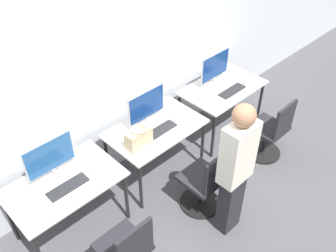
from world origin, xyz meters
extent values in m
plane|color=#4C4C51|center=(0.00, 0.00, 0.00)|extent=(20.00, 20.00, 0.00)
cube|color=silver|center=(0.00, 0.85, 1.40)|extent=(12.00, 0.05, 2.80)
cube|color=silver|center=(-1.26, 0.36, 0.73)|extent=(1.15, 0.72, 0.02)
cylinder|color=black|center=(-0.73, 0.05, 0.36)|extent=(0.04, 0.04, 0.72)
cylinder|color=black|center=(-1.78, 0.67, 0.36)|extent=(0.04, 0.04, 0.72)
cylinder|color=black|center=(-0.73, 0.67, 0.36)|extent=(0.04, 0.04, 0.72)
cylinder|color=#B2B2B7|center=(-1.26, 0.53, 0.75)|extent=(0.14, 0.14, 0.01)
cylinder|color=#B2B2B7|center=(-1.26, 0.53, 0.79)|extent=(0.04, 0.04, 0.07)
cube|color=#B2B2B7|center=(-1.26, 0.53, 1.00)|extent=(0.53, 0.01, 0.37)
cube|color=navy|center=(-1.26, 0.53, 1.00)|extent=(0.51, 0.01, 0.35)
cube|color=#262628|center=(-1.26, 0.28, 0.75)|extent=(0.43, 0.14, 0.02)
ellipsoid|color=silver|center=(-0.96, 0.27, 0.76)|extent=(0.06, 0.09, 0.03)
cube|color=#232328|center=(-1.18, -0.45, 0.45)|extent=(0.44, 0.44, 0.05)
cube|color=#232328|center=(-1.18, -0.66, 0.69)|extent=(0.40, 0.04, 0.44)
cube|color=silver|center=(0.00, 0.36, 0.73)|extent=(1.15, 0.72, 0.02)
cylinder|color=black|center=(-0.53, 0.05, 0.36)|extent=(0.04, 0.04, 0.72)
cylinder|color=black|center=(0.53, 0.05, 0.36)|extent=(0.04, 0.04, 0.72)
cylinder|color=black|center=(-0.53, 0.67, 0.36)|extent=(0.04, 0.04, 0.72)
cylinder|color=black|center=(0.53, 0.67, 0.36)|extent=(0.04, 0.04, 0.72)
cylinder|color=#B2B2B7|center=(0.00, 0.50, 0.75)|extent=(0.14, 0.14, 0.01)
cylinder|color=#B2B2B7|center=(0.00, 0.50, 0.79)|extent=(0.04, 0.04, 0.07)
cube|color=#B2B2B7|center=(0.00, 0.51, 1.00)|extent=(0.53, 0.01, 0.37)
cube|color=navy|center=(0.00, 0.50, 1.00)|extent=(0.51, 0.01, 0.35)
cube|color=#262628|center=(0.00, 0.27, 0.75)|extent=(0.43, 0.14, 0.02)
ellipsoid|color=silver|center=(0.27, 0.28, 0.76)|extent=(0.06, 0.09, 0.03)
cylinder|color=black|center=(0.01, -0.39, 0.01)|extent=(0.48, 0.48, 0.03)
cylinder|color=black|center=(0.01, -0.39, 0.23)|extent=(0.04, 0.04, 0.39)
cube|color=#232328|center=(0.01, -0.39, 0.45)|extent=(0.44, 0.44, 0.05)
cube|color=#232328|center=(0.01, -0.59, 0.69)|extent=(0.40, 0.04, 0.44)
cube|color=#232328|center=(0.00, -0.81, 0.39)|extent=(0.25, 0.16, 0.78)
cube|color=silver|center=(0.00, -0.81, 1.12)|extent=(0.36, 0.20, 0.68)
sphere|color=#9E7051|center=(0.00, -0.81, 1.57)|extent=(0.22, 0.22, 0.22)
cube|color=silver|center=(1.26, 0.36, 0.73)|extent=(1.15, 0.72, 0.02)
cylinder|color=black|center=(0.73, 0.05, 0.36)|extent=(0.04, 0.04, 0.72)
cylinder|color=black|center=(1.78, 0.05, 0.36)|extent=(0.04, 0.04, 0.72)
cylinder|color=black|center=(0.73, 0.67, 0.36)|extent=(0.04, 0.04, 0.72)
cylinder|color=black|center=(1.78, 0.67, 0.36)|extent=(0.04, 0.04, 0.72)
cylinder|color=#B2B2B7|center=(1.26, 0.52, 0.75)|extent=(0.14, 0.14, 0.01)
cylinder|color=#B2B2B7|center=(1.26, 0.52, 0.79)|extent=(0.04, 0.04, 0.07)
cube|color=#B2B2B7|center=(1.26, 0.53, 1.00)|extent=(0.53, 0.01, 0.37)
cube|color=navy|center=(1.26, 0.52, 1.00)|extent=(0.51, 0.01, 0.35)
cube|color=#262628|center=(1.26, 0.20, 0.75)|extent=(0.43, 0.14, 0.02)
ellipsoid|color=silver|center=(1.54, 0.19, 0.76)|extent=(0.06, 0.09, 0.03)
cylinder|color=black|center=(1.29, -0.40, 0.01)|extent=(0.48, 0.48, 0.03)
cylinder|color=black|center=(1.29, -0.40, 0.23)|extent=(0.04, 0.04, 0.39)
cube|color=#232328|center=(1.29, -0.40, 0.45)|extent=(0.44, 0.44, 0.05)
cube|color=#232328|center=(1.29, -0.60, 0.69)|extent=(0.40, 0.04, 0.44)
cube|color=tan|center=(-0.35, 0.25, 0.85)|extent=(0.30, 0.14, 0.22)
torus|color=tan|center=(-0.35, 0.25, 0.98)|extent=(0.18, 0.18, 0.01)
camera|label=1|loc=(-2.28, -2.20, 3.57)|focal=40.00mm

